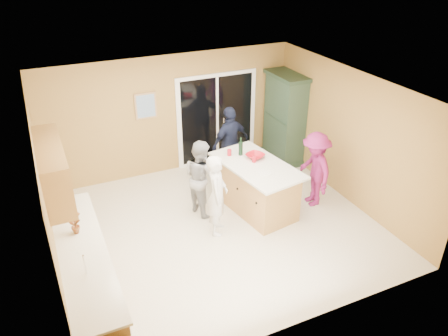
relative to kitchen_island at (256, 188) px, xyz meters
name	(u,v)px	position (x,y,z in m)	size (l,w,h in m)	color
floor	(219,227)	(-0.90, -0.29, -0.45)	(5.50, 5.50, 0.00)	#ECE7CB
ceiling	(218,91)	(-0.90, -0.29, 2.15)	(5.50, 5.00, 0.10)	white
wall_back	(172,115)	(-0.90, 2.21, 0.85)	(5.50, 0.10, 2.60)	tan
wall_front	(300,251)	(-0.90, -2.79, 0.85)	(5.50, 0.10, 2.60)	tan
wall_left	(47,201)	(-3.65, -0.29, 0.85)	(0.10, 5.00, 2.60)	tan
wall_right	(349,137)	(1.85, -0.29, 0.85)	(0.10, 5.00, 2.60)	tan
left_cabinet_run	(88,284)	(-3.35, -1.34, 0.01)	(0.65, 3.05, 1.24)	#B18045
upper_cabinets	(53,170)	(-3.48, -0.49, 1.42)	(0.35, 1.60, 0.75)	#B18045
sliding_door	(217,119)	(0.15, 2.18, 0.60)	(1.90, 0.07, 2.10)	white
framed_picture	(146,106)	(-1.45, 2.19, 1.15)	(0.46, 0.04, 0.56)	#A78053
kitchen_island	(256,188)	(0.00, 0.00, 0.00)	(1.28, 1.98, 0.97)	#B18045
green_hutch	(285,119)	(1.59, 1.61, 0.55)	(0.59, 1.12, 2.06)	#223727
woman_white	(217,195)	(-0.97, -0.37, 0.30)	(0.55, 0.36, 1.51)	silver
woman_grey	(201,177)	(-0.97, 0.36, 0.28)	(0.72, 0.56, 1.47)	gray
woman_navy	(230,143)	(0.10, 1.36, 0.35)	(0.95, 0.39, 1.62)	#171B33
woman_magenta	(315,169)	(1.11, -0.29, 0.30)	(0.98, 0.56, 1.51)	#861D59
serving_bowl	(255,156)	(0.10, 0.24, 0.56)	(0.34, 0.34, 0.08)	#AE131F
tulip_vase	(74,222)	(-3.35, -0.75, 0.68)	(0.20, 0.14, 0.39)	red
tumbler_near	(229,153)	(-0.30, 0.55, 0.57)	(0.08, 0.08, 0.12)	#AE131F
tumbler_far	(254,159)	(0.01, 0.11, 0.57)	(0.08, 0.08, 0.12)	#AE131F
wine_bottle	(241,148)	(-0.10, 0.47, 0.65)	(0.08, 0.08, 0.36)	black
white_plate	(265,173)	(-0.03, -0.36, 0.52)	(0.23, 0.23, 0.02)	silver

